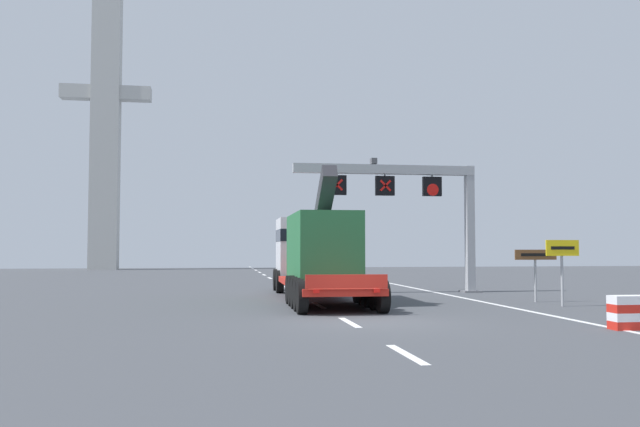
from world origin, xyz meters
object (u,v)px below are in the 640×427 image
object	(u,v)px
overhead_lane_gantry	(411,192)
tourist_info_sign_brown	(536,261)
crash_barrier_striped	(629,313)
heavy_haul_truck_red	(314,252)
exit_sign_yellow	(562,257)
bridge_pylon_distant	(106,123)

from	to	relation	value
overhead_lane_gantry	tourist_info_sign_brown	distance (m)	7.79
overhead_lane_gantry	crash_barrier_striped	world-z (taller)	overhead_lane_gantry
heavy_haul_truck_red	exit_sign_yellow	distance (m)	10.34
heavy_haul_truck_red	exit_sign_yellow	world-z (taller)	heavy_haul_truck_red
overhead_lane_gantry	exit_sign_yellow	world-z (taller)	overhead_lane_gantry
heavy_haul_truck_red	tourist_info_sign_brown	distance (m)	9.30
overhead_lane_gantry	crash_barrier_striped	xyz separation A→B (m)	(1.47, -15.10, -4.47)
overhead_lane_gantry	bridge_pylon_distant	bearing A→B (deg)	118.07
heavy_haul_truck_red	bridge_pylon_distant	size ratio (longest dim) A/B	0.48
bridge_pylon_distant	heavy_haul_truck_red	bearing A→B (deg)	-69.25
bridge_pylon_distant	tourist_info_sign_brown	bearing A→B (deg)	-61.95
overhead_lane_gantry	crash_barrier_striped	distance (m)	15.82
heavy_haul_truck_red	crash_barrier_striped	bearing A→B (deg)	-62.66
overhead_lane_gantry	crash_barrier_striped	size ratio (longest dim) A/B	9.22
heavy_haul_truck_red	tourist_info_sign_brown	xyz separation A→B (m)	(8.43, -3.90, -0.36)
overhead_lane_gantry	heavy_haul_truck_red	bearing A→B (deg)	-155.48
overhead_lane_gantry	bridge_pylon_distant	distance (m)	45.22
exit_sign_yellow	crash_barrier_striped	world-z (taller)	exit_sign_yellow
crash_barrier_striped	bridge_pylon_distant	bearing A→B (deg)	112.36
exit_sign_yellow	tourist_info_sign_brown	distance (m)	2.05
heavy_haul_truck_red	exit_sign_yellow	xyz separation A→B (m)	(8.47, -5.93, -0.14)
crash_barrier_striped	heavy_haul_truck_red	bearing A→B (deg)	117.34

